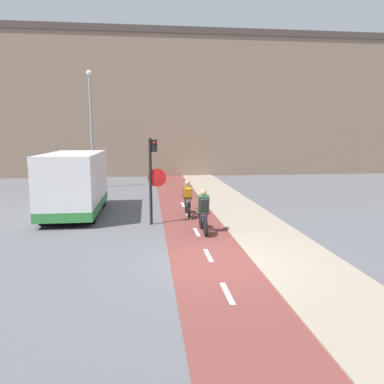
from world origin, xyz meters
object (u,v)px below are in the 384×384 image
at_px(traffic_light_pole, 153,172).
at_px(street_lamp_far, 91,118).
at_px(cyclist_near, 203,212).
at_px(van, 75,185).
at_px(cyclist_far, 188,199).

bearing_deg(traffic_light_pole, street_lamp_far, 109.67).
distance_m(cyclist_near, van, 6.03).
relative_size(street_lamp_far, van, 1.38).
bearing_deg(cyclist_near, van, 144.43).
bearing_deg(cyclist_far, van, 170.04).
relative_size(cyclist_near, cyclist_far, 1.01).
relative_size(traffic_light_pole, street_lamp_far, 0.45).
height_order(street_lamp_far, van, street_lamp_far).
xyz_separation_m(traffic_light_pole, cyclist_near, (1.68, -1.40, -1.26)).
bearing_deg(van, cyclist_near, -35.57).
height_order(traffic_light_pole, cyclist_near, traffic_light_pole).
distance_m(traffic_light_pole, street_lamp_far, 10.79).
bearing_deg(traffic_light_pole, cyclist_far, 41.94).
distance_m(cyclist_near, cyclist_far, 2.69).
relative_size(cyclist_far, van, 0.32).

